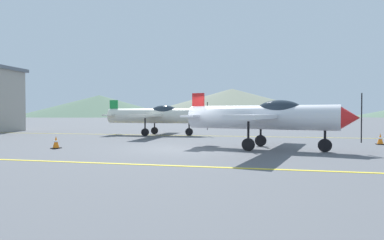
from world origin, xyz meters
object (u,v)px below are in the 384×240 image
object	(u,v)px
airplane_near	(266,116)
airplane_mid	(156,115)
traffic_cone_front	(380,139)
traffic_cone_side	(56,142)

from	to	relation	value
airplane_near	airplane_mid	size ratio (longest dim) A/B	1.00
traffic_cone_front	airplane_near	bearing A→B (deg)	-150.57
airplane_mid	traffic_cone_side	size ratio (longest dim) A/B	14.98
airplane_mid	traffic_cone_front	distance (m)	14.46
airplane_near	airplane_mid	world-z (taller)	same
traffic_cone_front	traffic_cone_side	size ratio (longest dim) A/B	1.00
traffic_cone_front	airplane_mid	bearing A→B (deg)	162.43
airplane_mid	traffic_cone_front	xyz separation A→B (m)	(13.74, -4.35, -1.21)
airplane_mid	airplane_near	bearing A→B (deg)	-44.49
airplane_near	traffic_cone_front	distance (m)	6.90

